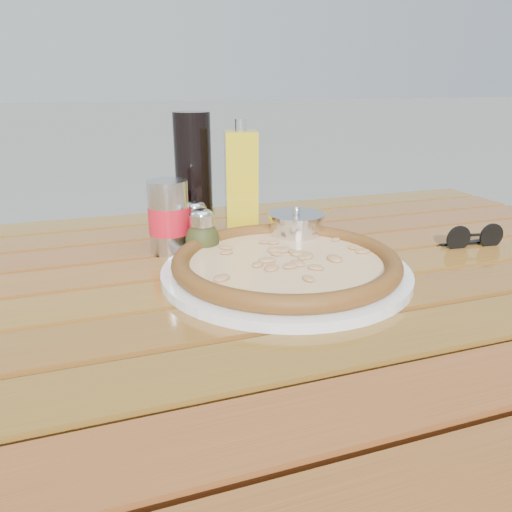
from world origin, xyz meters
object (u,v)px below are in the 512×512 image
object	(u,v)px
soda_can	(169,218)
sunglasses	(474,238)
dark_bottle	(194,175)
parmesan_tin	(296,230)
oregano_shaker	(202,235)
olive_oil_cruet	(241,185)
pepper_shaker	(195,226)
pizza	(286,262)
table	(260,327)
plate	(286,272)

from	to	relation	value
soda_can	sunglasses	size ratio (longest dim) A/B	1.08
soda_can	sunglasses	world-z (taller)	soda_can
dark_bottle	parmesan_tin	xyz separation A→B (m)	(0.14, -0.14, -0.08)
oregano_shaker	dark_bottle	world-z (taller)	dark_bottle
dark_bottle	olive_oil_cruet	xyz separation A→B (m)	(0.07, -0.06, -0.01)
pepper_shaker	sunglasses	distance (m)	0.48
oregano_shaker	pepper_shaker	bearing A→B (deg)	88.27
oregano_shaker	parmesan_tin	xyz separation A→B (m)	(0.16, 0.00, -0.01)
pizza	soda_can	xyz separation A→B (m)	(-0.14, 0.17, 0.04)
table	oregano_shaker	distance (m)	0.18
pizza	olive_oil_cruet	size ratio (longest dim) A/B	1.80
parmesan_tin	sunglasses	xyz separation A→B (m)	(0.29, -0.10, -0.01)
pepper_shaker	oregano_shaker	xyz separation A→B (m)	(-0.00, -0.06, 0.00)
olive_oil_cruet	parmesan_tin	size ratio (longest dim) A/B	1.85
table	olive_oil_cruet	xyz separation A→B (m)	(0.04, 0.21, 0.17)
plate	pepper_shaker	distance (m)	0.20
plate	olive_oil_cruet	bearing A→B (deg)	90.62
olive_oil_cruet	parmesan_tin	world-z (taller)	olive_oil_cruet
dark_bottle	olive_oil_cruet	distance (m)	0.09
parmesan_tin	pizza	bearing A→B (deg)	-119.38
plate	pepper_shaker	world-z (taller)	pepper_shaker
soda_can	olive_oil_cruet	bearing A→B (deg)	15.02
plate	oregano_shaker	xyz separation A→B (m)	(-0.09, 0.12, 0.03)
oregano_shaker	soda_can	world-z (taller)	soda_can
dark_bottle	parmesan_tin	distance (m)	0.21
table	plate	world-z (taller)	plate
table	dark_bottle	xyz separation A→B (m)	(-0.04, 0.26, 0.19)
dark_bottle	sunglasses	xyz separation A→B (m)	(0.43, -0.24, -0.09)
plate	soda_can	xyz separation A→B (m)	(-0.14, 0.17, 0.05)
plate	soda_can	world-z (taller)	soda_can
dark_bottle	parmesan_tin	world-z (taller)	dark_bottle
dark_bottle	soda_can	world-z (taller)	dark_bottle
dark_bottle	sunglasses	bearing A→B (deg)	-28.67
parmesan_tin	sunglasses	bearing A→B (deg)	-19.18
pepper_shaker	soda_can	xyz separation A→B (m)	(-0.05, -0.01, 0.02)
pizza	plate	bearing A→B (deg)	-108.43
pepper_shaker	sunglasses	bearing A→B (deg)	-19.01
olive_oil_cruet	pizza	bearing A→B (deg)	-89.38
pizza	dark_bottle	bearing A→B (deg)	106.11
pepper_shaker	parmesan_tin	distance (m)	0.17
pizza	sunglasses	size ratio (longest dim) A/B	3.42
pizza	parmesan_tin	size ratio (longest dim) A/B	3.33
pepper_shaker	sunglasses	world-z (taller)	pepper_shaker
pizza	parmesan_tin	distance (m)	0.14
olive_oil_cruet	plate	bearing A→B (deg)	-89.38
oregano_shaker	parmesan_tin	distance (m)	0.16
pizza	sunglasses	distance (m)	0.36
oregano_shaker	plate	bearing A→B (deg)	-51.98
pepper_shaker	dark_bottle	world-z (taller)	dark_bottle
plate	pizza	size ratio (longest dim) A/B	0.95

